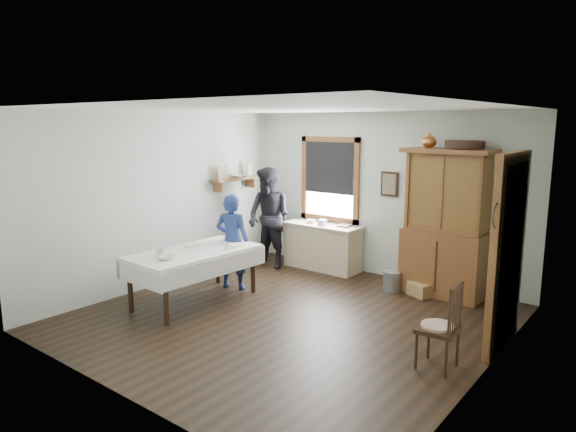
{
  "coord_description": "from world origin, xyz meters",
  "views": [
    {
      "loc": [
        3.92,
        -5.05,
        2.53
      ],
      "look_at": [
        -0.24,
        0.3,
        1.29
      ],
      "focal_mm": 32.0,
      "sensor_mm": 36.0,
      "label": 1
    }
  ],
  "objects": [
    {
      "name": "pail",
      "position": [
        0.56,
        1.86,
        0.15
      ],
      "size": [
        0.35,
        0.35,
        0.3
      ],
      "primitive_type": "cube",
      "rotation": [
        0.0,
        0.0,
        0.28
      ],
      "color": "#93949A",
      "rests_on": "room"
    },
    {
      "name": "framed_picture",
      "position": [
        0.15,
        2.46,
        1.55
      ],
      "size": [
        0.3,
        0.04,
        0.4
      ],
      "primitive_type": "cube",
      "color": "#331D12",
      "rests_on": "room"
    },
    {
      "name": "wicker_basket",
      "position": [
        1.0,
        1.88,
        0.1
      ],
      "size": [
        0.4,
        0.35,
        0.2
      ],
      "primitive_type": "cube",
      "rotation": [
        0.0,
        0.0,
        -0.38
      ],
      "color": "olive",
      "rests_on": "room"
    },
    {
      "name": "wall_shelf",
      "position": [
        -2.37,
        1.54,
        1.57
      ],
      "size": [
        0.24,
        1.0,
        0.44
      ],
      "color": "brown",
      "rests_on": "room"
    },
    {
      "name": "counter_bowl",
      "position": [
        -1.19,
        2.18,
        0.82
      ],
      "size": [
        0.19,
        0.19,
        0.06
      ],
      "primitive_type": "imported",
      "rotation": [
        0.0,
        0.0,
        -0.08
      ],
      "color": "silver",
      "rests_on": "work_counter"
    },
    {
      "name": "china_hutch",
      "position": [
        1.22,
        2.15,
        1.08
      ],
      "size": [
        1.29,
        0.64,
        2.17
      ],
      "primitive_type": "cube",
      "rotation": [
        0.0,
        0.0,
        -0.03
      ],
      "color": "brown",
      "rests_on": "room"
    },
    {
      "name": "work_counter",
      "position": [
        -0.96,
        2.2,
        0.4
      ],
      "size": [
        1.39,
        0.54,
        0.79
      ],
      "primitive_type": "cube",
      "rotation": [
        0.0,
        0.0,
        -0.01
      ],
      "color": "#C8AD8B",
      "rests_on": "room"
    },
    {
      "name": "dining_table",
      "position": [
        -1.44,
        -0.32,
        0.37
      ],
      "size": [
        1.08,
        1.92,
        0.75
      ],
      "primitive_type": "cube",
      "rotation": [
        0.0,
        0.0,
        -0.05
      ],
      "color": "white",
      "rests_on": "room"
    },
    {
      "name": "table_cup_a",
      "position": [
        -1.57,
        -0.81,
        0.8
      ],
      "size": [
        0.12,
        0.12,
        0.1
      ],
      "primitive_type": "imported",
      "rotation": [
        0.0,
        0.0,
        0.01
      ],
      "color": "silver",
      "rests_on": "dining_table"
    },
    {
      "name": "counter_book",
      "position": [
        -0.67,
        2.27,
        0.81
      ],
      "size": [
        0.2,
        0.25,
        0.02
      ],
      "primitive_type": "imported",
      "rotation": [
        0.0,
        0.0,
        0.18
      ],
      "color": "#74664D",
      "rests_on": "work_counter"
    },
    {
      "name": "room",
      "position": [
        0.0,
        0.0,
        1.35
      ],
      "size": [
        5.01,
        5.01,
        2.7
      ],
      "color": "black",
      "rests_on": "ground"
    },
    {
      "name": "rug_beater",
      "position": [
        2.45,
        0.3,
        1.72
      ],
      "size": [
        0.01,
        0.27,
        0.27
      ],
      "primitive_type": "torus",
      "rotation": [
        0.0,
        1.57,
        0.0
      ],
      "color": "black",
      "rests_on": "room"
    },
    {
      "name": "woman_blue",
      "position": [
        -1.44,
        0.46,
        0.68
      ],
      "size": [
        0.58,
        0.47,
        1.37
      ],
      "primitive_type": "imported",
      "rotation": [
        0.0,
        0.0,
        3.47
      ],
      "color": "navy",
      "rests_on": "room"
    },
    {
      "name": "table_bowl",
      "position": [
        -1.36,
        -0.87,
        0.78
      ],
      "size": [
        0.23,
        0.23,
        0.06
      ],
      "primitive_type": "imported",
      "rotation": [
        0.0,
        0.0,
        0.06
      ],
      "color": "silver",
      "rests_on": "dining_table"
    },
    {
      "name": "shelf_bowl",
      "position": [
        -2.37,
        1.55,
        1.6
      ],
      "size": [
        0.22,
        0.22,
        0.05
      ],
      "primitive_type": "imported",
      "color": "silver",
      "rests_on": "wall_shelf"
    },
    {
      "name": "window",
      "position": [
        -1.0,
        2.46,
        1.62
      ],
      "size": [
        1.18,
        0.07,
        1.48
      ],
      "color": "white",
      "rests_on": "room"
    },
    {
      "name": "table_cup_b",
      "position": [
        -1.14,
        0.03,
        0.8
      ],
      "size": [
        0.11,
        0.11,
        0.09
      ],
      "primitive_type": "imported",
      "rotation": [
        0.0,
        0.0,
        -0.06
      ],
      "color": "silver",
      "rests_on": "dining_table"
    },
    {
      "name": "doorway",
      "position": [
        2.46,
        0.85,
        1.16
      ],
      "size": [
        0.09,
        1.14,
        2.22
      ],
      "color": "#4A4034",
      "rests_on": "room"
    },
    {
      "name": "figure_dark",
      "position": [
        -1.76,
        1.71,
        0.82
      ],
      "size": [
        0.85,
        0.69,
        1.64
      ],
      "primitive_type": "imported",
      "rotation": [
        0.0,
        0.0,
        -0.08
      ],
      "color": "black",
      "rests_on": "room"
    },
    {
      "name": "spindle_chair",
      "position": [
        2.07,
        -0.14,
        0.47
      ],
      "size": [
        0.46,
        0.46,
        0.94
      ],
      "primitive_type": "cube",
      "rotation": [
        0.0,
        0.0,
        0.08
      ],
      "color": "#331D12",
      "rests_on": "room"
    }
  ]
}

